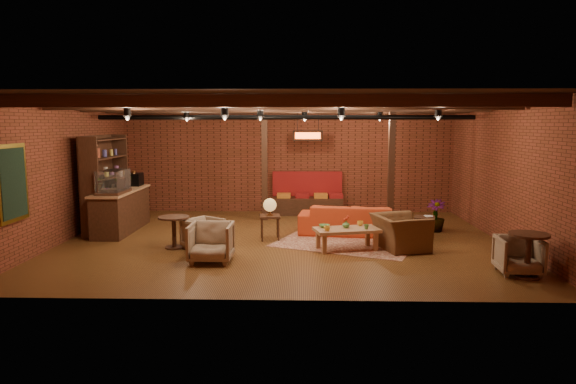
{
  "coord_description": "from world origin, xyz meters",
  "views": [
    {
      "loc": [
        0.45,
        -11.59,
        2.7
      ],
      "look_at": [
        0.12,
        0.2,
        1.12
      ],
      "focal_mm": 32.0,
      "sensor_mm": 36.0,
      "label": 1
    }
  ],
  "objects_px": {
    "coffee_table": "(346,231)",
    "armchair_b": "(211,240)",
    "plant_tall": "(437,184)",
    "sofa": "(351,219)",
    "round_table_left": "(174,227)",
    "round_table_right": "(528,248)",
    "side_table_book": "(425,218)",
    "armchair_far": "(519,254)",
    "side_table_lamp": "(270,208)",
    "armchair_right": "(400,227)",
    "armchair_a": "(203,232)"
  },
  "relations": [
    {
      "from": "plant_tall",
      "to": "sofa",
      "type": "bearing_deg",
      "value": -170.09
    },
    {
      "from": "coffee_table",
      "to": "armchair_far",
      "type": "bearing_deg",
      "value": -29.95
    },
    {
      "from": "side_table_book",
      "to": "sofa",
      "type": "bearing_deg",
      "value": 166.82
    },
    {
      "from": "armchair_a",
      "to": "coffee_table",
      "type": "bearing_deg",
      "value": -53.93
    },
    {
      "from": "round_table_left",
      "to": "plant_tall",
      "type": "relative_size",
      "value": 0.29
    },
    {
      "from": "round_table_left",
      "to": "armchair_b",
      "type": "xyz_separation_m",
      "value": [
        0.99,
        -1.06,
        -0.05
      ]
    },
    {
      "from": "armchair_right",
      "to": "plant_tall",
      "type": "distance_m",
      "value": 2.35
    },
    {
      "from": "sofa",
      "to": "round_table_left",
      "type": "distance_m",
      "value": 4.26
    },
    {
      "from": "armchair_b",
      "to": "round_table_right",
      "type": "relative_size",
      "value": 1.06
    },
    {
      "from": "armchair_b",
      "to": "round_table_right",
      "type": "distance_m",
      "value": 5.81
    },
    {
      "from": "plant_tall",
      "to": "armchair_b",
      "type": "bearing_deg",
      "value": -149.93
    },
    {
      "from": "armchair_a",
      "to": "armchair_far",
      "type": "distance_m",
      "value": 6.28
    },
    {
      "from": "round_table_left",
      "to": "armchair_right",
      "type": "height_order",
      "value": "armchair_right"
    },
    {
      "from": "armchair_right",
      "to": "plant_tall",
      "type": "relative_size",
      "value": 0.47
    },
    {
      "from": "armchair_a",
      "to": "round_table_right",
      "type": "height_order",
      "value": "round_table_right"
    },
    {
      "from": "armchair_far",
      "to": "armchair_a",
      "type": "bearing_deg",
      "value": 167.95
    },
    {
      "from": "side_table_book",
      "to": "round_table_right",
      "type": "bearing_deg",
      "value": -71.21
    },
    {
      "from": "armchair_right",
      "to": "armchair_far",
      "type": "height_order",
      "value": "armchair_right"
    },
    {
      "from": "side_table_book",
      "to": "armchair_far",
      "type": "height_order",
      "value": "armchair_far"
    },
    {
      "from": "round_table_right",
      "to": "armchair_far",
      "type": "xyz_separation_m",
      "value": [
        -0.05,
        0.25,
        -0.16
      ]
    },
    {
      "from": "armchair_b",
      "to": "side_table_book",
      "type": "relative_size",
      "value": 1.49
    },
    {
      "from": "armchair_b",
      "to": "plant_tall",
      "type": "bearing_deg",
      "value": 30.49
    },
    {
      "from": "armchair_right",
      "to": "armchair_far",
      "type": "xyz_separation_m",
      "value": [
        1.79,
        -1.78,
        -0.12
      ]
    },
    {
      "from": "round_table_right",
      "to": "plant_tall",
      "type": "distance_m",
      "value": 4.0
    },
    {
      "from": "armchair_b",
      "to": "round_table_right",
      "type": "height_order",
      "value": "armchair_b"
    },
    {
      "from": "side_table_lamp",
      "to": "armchair_far",
      "type": "xyz_separation_m",
      "value": [
        4.65,
        -2.64,
        -0.37
      ]
    },
    {
      "from": "armchair_b",
      "to": "armchair_far",
      "type": "distance_m",
      "value": 5.73
    },
    {
      "from": "armchair_b",
      "to": "side_table_lamp",
      "type": "bearing_deg",
      "value": 62.56
    },
    {
      "from": "side_table_lamp",
      "to": "plant_tall",
      "type": "height_order",
      "value": "plant_tall"
    },
    {
      "from": "sofa",
      "to": "side_table_lamp",
      "type": "distance_m",
      "value": 2.08
    },
    {
      "from": "sofa",
      "to": "plant_tall",
      "type": "xyz_separation_m",
      "value": [
        2.15,
        0.38,
        0.84
      ]
    },
    {
      "from": "side_table_lamp",
      "to": "armchair_a",
      "type": "relative_size",
      "value": 1.33
    },
    {
      "from": "round_table_left",
      "to": "armchair_far",
      "type": "relative_size",
      "value": 0.93
    },
    {
      "from": "coffee_table",
      "to": "armchair_b",
      "type": "relative_size",
      "value": 1.75
    },
    {
      "from": "round_table_left",
      "to": "armchair_right",
      "type": "xyz_separation_m",
      "value": [
        4.89,
        0.04,
        0.02
      ]
    },
    {
      "from": "round_table_right",
      "to": "side_table_book",
      "type": "bearing_deg",
      "value": 108.79
    },
    {
      "from": "round_table_right",
      "to": "armchair_far",
      "type": "relative_size",
      "value": 1.06
    },
    {
      "from": "side_table_lamp",
      "to": "plant_tall",
      "type": "bearing_deg",
      "value": 13.9
    },
    {
      "from": "plant_tall",
      "to": "armchair_right",
      "type": "bearing_deg",
      "value": -123.4
    },
    {
      "from": "sofa",
      "to": "armchair_b",
      "type": "relative_size",
      "value": 2.95
    },
    {
      "from": "armchair_b",
      "to": "armchair_a",
      "type": "bearing_deg",
      "value": 108.99
    },
    {
      "from": "armchair_far",
      "to": "round_table_left",
      "type": "bearing_deg",
      "value": 169.32
    },
    {
      "from": "armchair_a",
      "to": "armchair_right",
      "type": "height_order",
      "value": "armchair_right"
    },
    {
      "from": "sofa",
      "to": "side_table_book",
      "type": "distance_m",
      "value": 1.75
    },
    {
      "from": "coffee_table",
      "to": "side_table_book",
      "type": "height_order",
      "value": "coffee_table"
    },
    {
      "from": "round_table_left",
      "to": "armchair_b",
      "type": "height_order",
      "value": "armchair_b"
    },
    {
      "from": "sofa",
      "to": "round_table_right",
      "type": "relative_size",
      "value": 3.13
    },
    {
      "from": "coffee_table",
      "to": "side_table_lamp",
      "type": "relative_size",
      "value": 1.52
    },
    {
      "from": "plant_tall",
      "to": "round_table_left",
      "type": "bearing_deg",
      "value": -162.71
    },
    {
      "from": "side_table_book",
      "to": "coffee_table",
      "type": "bearing_deg",
      "value": -149.0
    }
  ]
}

